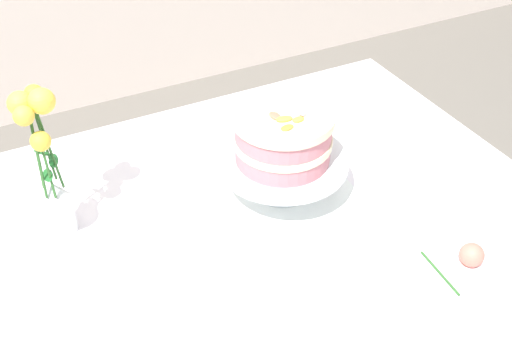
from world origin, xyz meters
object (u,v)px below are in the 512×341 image
layer_cake (283,136)px  cake_stand (282,164)px  flower_vase (49,172)px  fallen_rose (471,255)px  dining_table (242,263)px

layer_cake → cake_stand: bearing=87.1°
cake_stand → flower_vase: flower_vase is taller
layer_cake → fallen_rose: bearing=-57.4°
cake_stand → flower_vase: size_ratio=0.87×
flower_vase → fallen_rose: bearing=-33.6°
fallen_rose → layer_cake: bearing=122.6°
dining_table → cake_stand: size_ratio=4.83×
cake_stand → fallen_rose: cake_stand is taller
cake_stand → fallen_rose: size_ratio=2.39×
cake_stand → fallen_rose: 0.43m
flower_vase → dining_table: bearing=-28.8°
cake_stand → layer_cake: layer_cake is taller
dining_table → flower_vase: size_ratio=4.20×
layer_cake → flower_vase: size_ratio=0.64×
flower_vase → fallen_rose: 0.85m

